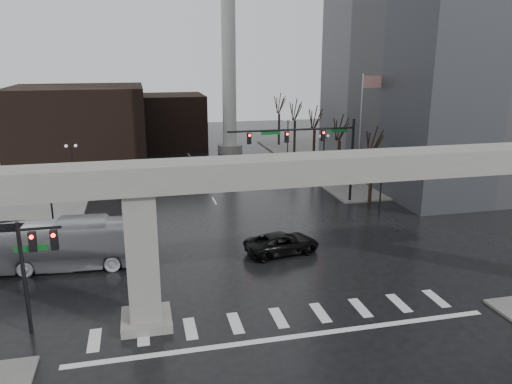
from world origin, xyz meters
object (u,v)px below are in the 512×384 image
Objects in this scene: pickup_truck at (282,243)px; far_car at (142,198)px; city_bus at (65,244)px; signal_mast_arm at (314,144)px.

far_car is (-9.65, 14.25, -0.03)m from pickup_truck.
city_bus reaches higher than far_car.
city_bus is at bearing -111.52° from far_car.
signal_mast_arm is 17.01m from far_car.
signal_mast_arm is at bearing -59.84° from city_bus.
signal_mast_arm is at bearing -11.83° from far_car.
far_car is at bearing 24.73° from pickup_truck.
pickup_truck is 1.28× the size of far_car.
pickup_truck is at bearing -89.19° from city_bus.
pickup_truck is (-6.25, -11.03, -5.08)m from signal_mast_arm.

